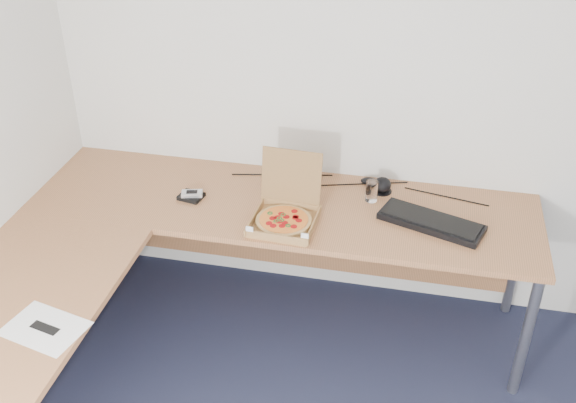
% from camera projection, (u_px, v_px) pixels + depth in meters
% --- Properties ---
extents(room_shell, '(3.50, 3.50, 2.50)m').
position_uv_depth(room_shell, '(352.00, 333.00, 1.80)').
color(room_shell, silver).
rests_on(room_shell, ground).
extents(desk, '(2.50, 2.20, 0.73)m').
position_uv_depth(desk, '(193.00, 250.00, 3.05)').
color(desk, '#AD6E43').
rests_on(desk, ground).
extents(pizza_box, '(0.29, 0.34, 0.30)m').
position_uv_depth(pizza_box, '(285.00, 216.00, 3.16)').
color(pizza_box, '#A57541').
rests_on(pizza_box, desk).
extents(drinking_glass, '(0.06, 0.06, 0.11)m').
position_uv_depth(drinking_glass, '(372.00, 191.00, 3.32)').
color(drinking_glass, white).
rests_on(drinking_glass, desk).
extents(keyboard, '(0.52, 0.32, 0.03)m').
position_uv_depth(keyboard, '(431.00, 222.00, 3.16)').
color(keyboard, black).
rests_on(keyboard, desk).
extents(mouse, '(0.10, 0.07, 0.03)m').
position_uv_depth(mouse, '(369.00, 181.00, 3.48)').
color(mouse, black).
rests_on(mouse, desk).
extents(wallet, '(0.13, 0.12, 0.02)m').
position_uv_depth(wallet, '(191.00, 196.00, 3.36)').
color(wallet, black).
rests_on(wallet, desk).
extents(phone, '(0.11, 0.08, 0.02)m').
position_uv_depth(phone, '(192.00, 194.00, 3.35)').
color(phone, '#B2B5BA').
rests_on(phone, wallet).
extents(paper_sheet, '(0.34, 0.28, 0.00)m').
position_uv_depth(paper_sheet, '(45.00, 328.00, 2.57)').
color(paper_sheet, white).
rests_on(paper_sheet, desk).
extents(dome_speaker, '(0.10, 0.10, 0.08)m').
position_uv_depth(dome_speaker, '(382.00, 184.00, 3.40)').
color(dome_speaker, black).
rests_on(dome_speaker, desk).
extents(cable_bundle, '(0.64, 0.13, 0.01)m').
position_uv_depth(cable_bundle, '(352.00, 184.00, 3.48)').
color(cable_bundle, black).
rests_on(cable_bundle, desk).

